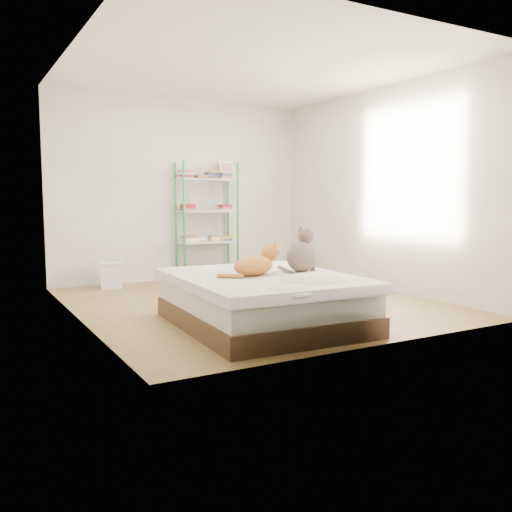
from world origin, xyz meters
TOP-DOWN VIEW (x-y plane):
  - room at (0.00, 0.00)m, footprint 3.81×4.21m
  - bed at (-0.46, -1.05)m, footprint 1.58×1.94m
  - orange_cat at (-0.55, -1.03)m, footprint 0.64×0.50m
  - grey_cat at (-0.03, -1.05)m, footprint 0.47×0.44m
  - shelf_unit at (0.31, 1.88)m, footprint 0.90×0.36m
  - cardboard_box at (0.53, 0.71)m, footprint 0.48×0.46m
  - white_bin at (-1.14, 1.77)m, footprint 0.36×0.33m

SIDE VIEW (x-z plane):
  - cardboard_box at x=0.53m, z-range -0.02..0.35m
  - white_bin at x=-1.14m, z-range 0.00..0.35m
  - bed at x=-0.46m, z-range 0.00..0.48m
  - orange_cat at x=-0.55m, z-range 0.48..0.70m
  - grey_cat at x=-0.03m, z-range 0.48..0.90m
  - shelf_unit at x=0.31m, z-range -0.03..1.71m
  - room at x=0.00m, z-range 0.00..2.61m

